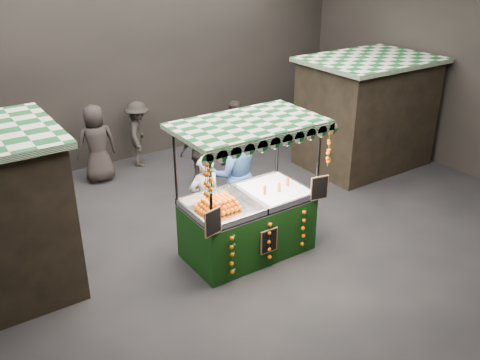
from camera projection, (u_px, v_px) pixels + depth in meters
ground at (250, 241)px, 9.53m from camera, size 12.00×12.00×0.00m
market_hall at (252, 56)px, 8.11m from camera, size 12.10×10.10×5.05m
neighbour_stall_right at (366, 112)px, 12.34m from camera, size 3.00×2.20×2.60m
juice_stall at (249, 215)px, 8.88m from camera, size 2.50×1.47×2.42m
vendor_grey at (205, 199)px, 9.27m from camera, size 0.62×0.43×1.65m
vendor_blue at (234, 173)px, 9.83m from camera, size 1.17×1.03×2.02m
shopper_1 at (237, 134)px, 12.45m from camera, size 0.98×0.92×1.61m
shopper_2 at (201, 152)px, 11.41m from camera, size 1.00×0.60×1.59m
shopper_3 at (139, 134)px, 12.45m from camera, size 0.99×1.19×1.60m
shopper_4 at (97, 144)px, 11.59m from camera, size 0.91×0.63×1.78m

